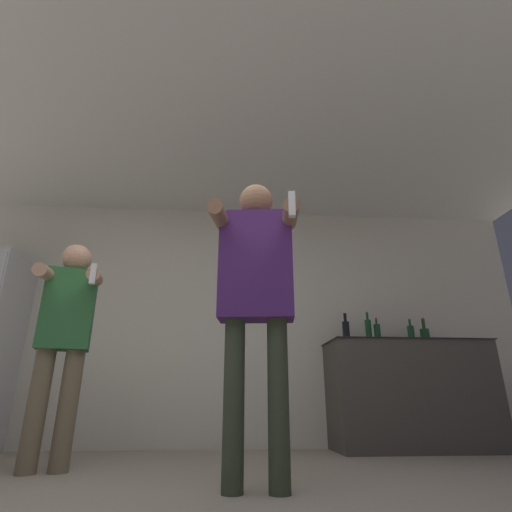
% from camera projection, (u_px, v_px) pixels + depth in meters
% --- Properties ---
extents(wall_back, '(7.00, 0.06, 2.55)m').
position_uv_depth(wall_back, '(206.00, 319.00, 4.30)').
color(wall_back, beige).
rests_on(wall_back, ground_plane).
extents(ceiling_slab, '(7.00, 3.18, 0.05)m').
position_uv_depth(ceiling_slab, '(207.00, 141.00, 3.48)').
color(ceiling_slab, silver).
rests_on(ceiling_slab, wall_back).
extents(counter, '(1.56, 0.65, 1.00)m').
position_uv_depth(counter, '(410.00, 395.00, 3.86)').
color(counter, '#47423D').
rests_on(counter, ground_plane).
extents(bottle_short_whiskey, '(0.06, 0.06, 0.34)m').
position_uv_depth(bottle_short_whiskey, '(369.00, 330.00, 4.13)').
color(bottle_short_whiskey, '#194723').
rests_on(bottle_short_whiskey, counter).
extents(bottle_red_label, '(0.07, 0.07, 0.26)m').
position_uv_depth(bottle_red_label, '(377.00, 333.00, 4.13)').
color(bottle_red_label, '#194723').
rests_on(bottle_red_label, counter).
extents(bottle_dark_rum, '(0.09, 0.09, 0.27)m').
position_uv_depth(bottle_dark_rum, '(425.00, 335.00, 4.16)').
color(bottle_dark_rum, '#194723').
rests_on(bottle_dark_rum, counter).
extents(bottle_green_wine, '(0.07, 0.07, 0.33)m').
position_uv_depth(bottle_green_wine, '(346.00, 330.00, 4.11)').
color(bottle_green_wine, black).
rests_on(bottle_green_wine, counter).
extents(bottle_tall_gin, '(0.07, 0.07, 0.27)m').
position_uv_depth(bottle_tall_gin, '(411.00, 334.00, 4.16)').
color(bottle_tall_gin, '#194723').
rests_on(bottle_tall_gin, counter).
extents(person_woman_foreground, '(0.54, 0.55, 1.73)m').
position_uv_depth(person_woman_foreground, '(256.00, 285.00, 2.33)').
color(person_woman_foreground, '#38422D').
rests_on(person_woman_foreground, ground_plane).
extents(person_man_side, '(0.50, 0.57, 1.57)m').
position_uv_depth(person_man_side, '(65.00, 330.00, 2.85)').
color(person_man_side, '#75664C').
rests_on(person_man_side, ground_plane).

